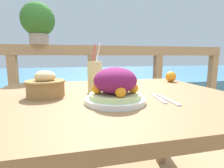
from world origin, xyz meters
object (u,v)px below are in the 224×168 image
Objects in this scene: bread_basket at (46,86)px; drink_glass at (95,77)px; potted_plant at (38,21)px; salad_plate at (115,88)px.

drink_glass is at bearing 7.76° from bread_basket.
potted_plant reaches higher than drink_glass.
salad_plate is 0.33m from bread_basket.
drink_glass is 0.96m from potted_plant.
drink_glass is at bearing -64.56° from potted_plant.
bread_basket is 0.51× the size of potted_plant.
potted_plant is at bearing 115.44° from drink_glass.
drink_glass is 0.72× the size of potted_plant.
bread_basket is (-0.28, 0.18, -0.01)m from salad_plate.
drink_glass is 1.42× the size of bread_basket.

